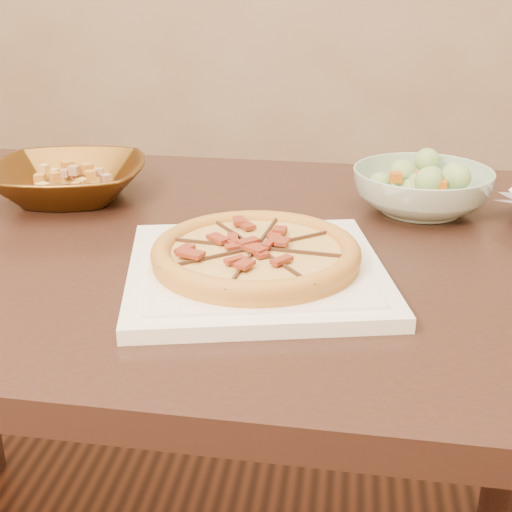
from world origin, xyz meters
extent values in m
cube|color=#2F1C18|center=(0.00, -0.12, 0.73)|extent=(1.34, 0.88, 0.04)
cube|color=white|center=(0.13, -0.26, 0.76)|extent=(0.37, 0.37, 0.02)
cube|color=white|center=(0.13, -0.26, 0.77)|extent=(0.31, 0.31, 0.00)
cylinder|color=gold|center=(0.13, -0.26, 0.78)|extent=(0.25, 0.25, 0.01)
torus|color=gold|center=(0.13, -0.26, 0.79)|extent=(0.25, 0.25, 0.03)
cylinder|color=#DFC973|center=(0.13, -0.26, 0.79)|extent=(0.20, 0.20, 0.01)
cube|color=#3B2416|center=(0.13, -0.26, 0.79)|extent=(0.03, 0.25, 0.01)
cube|color=#3B2416|center=(0.13, -0.26, 0.79)|extent=(0.16, 0.20, 0.01)
cube|color=#3B2416|center=(0.13, -0.26, 0.79)|extent=(0.25, 0.03, 0.01)
cube|color=#3B2416|center=(0.13, -0.26, 0.79)|extent=(0.20, 0.16, 0.01)
cube|color=#9C4D2F|center=(0.15, -0.26, 0.79)|extent=(0.03, 0.02, 0.00)
cube|color=#9C4D2F|center=(0.17, -0.25, 0.79)|extent=(0.03, 0.02, 0.00)
cube|color=#9C4D2F|center=(0.19, -0.23, 0.79)|extent=(0.03, 0.02, 0.00)
cube|color=#9C4D2F|center=(0.15, -0.24, 0.79)|extent=(0.03, 0.03, 0.00)
cube|color=#9C4D2F|center=(0.15, -0.21, 0.79)|extent=(0.02, 0.03, 0.00)
cube|color=#9C4D2F|center=(0.15, -0.19, 0.79)|extent=(0.02, 0.03, 0.00)
cube|color=#9C4D2F|center=(0.13, -0.22, 0.79)|extent=(0.01, 0.02, 0.00)
cube|color=#9C4D2F|center=(0.11, -0.20, 0.79)|extent=(0.02, 0.03, 0.00)
cube|color=#9C4D2F|center=(0.09, -0.19, 0.79)|extent=(0.03, 0.03, 0.00)
cube|color=#9C4D2F|center=(0.10, -0.23, 0.79)|extent=(0.03, 0.03, 0.00)
cube|color=#9C4D2F|center=(0.07, -0.23, 0.79)|extent=(0.03, 0.02, 0.00)
cube|color=#9C4D2F|center=(0.11, -0.25, 0.79)|extent=(0.03, 0.02, 0.00)
cube|color=#9C4D2F|center=(0.08, -0.26, 0.79)|extent=(0.03, 0.02, 0.00)
cube|color=#9C4D2F|center=(0.07, -0.29, 0.79)|extent=(0.03, 0.02, 0.00)
cube|color=#9C4D2F|center=(0.11, -0.28, 0.79)|extent=(0.03, 0.03, 0.00)
cube|color=#9C4D2F|center=(0.10, -0.30, 0.79)|extent=(0.02, 0.03, 0.00)
cube|color=#9C4D2F|center=(0.11, -0.33, 0.79)|extent=(0.02, 0.03, 0.00)
cube|color=#9C4D2F|center=(0.13, -0.29, 0.79)|extent=(0.01, 0.02, 0.00)
cube|color=#9C4D2F|center=(0.15, -0.31, 0.79)|extent=(0.02, 0.03, 0.00)
cube|color=#9C4D2F|center=(0.14, -0.27, 0.79)|extent=(0.03, 0.03, 0.00)
cube|color=#9C4D2F|center=(0.16, -0.28, 0.79)|extent=(0.03, 0.03, 0.00)
cube|color=#9C4D2F|center=(0.19, -0.28, 0.79)|extent=(0.03, 0.02, 0.00)
imported|color=brown|center=(-0.21, 0.02, 0.78)|extent=(0.28, 0.28, 0.06)
cube|color=tan|center=(-0.21, 0.02, 0.82)|extent=(0.03, 0.03, 0.03)
cube|color=#C57A2B|center=(-0.20, 0.02, 0.82)|extent=(0.03, 0.03, 0.03)
cube|color=#ECBC5A|center=(-0.19, 0.03, 0.82)|extent=(0.03, 0.03, 0.03)
cube|color=tan|center=(-0.19, 0.06, 0.82)|extent=(0.03, 0.03, 0.03)
cube|color=#C57A2B|center=(-0.21, 0.02, 0.82)|extent=(0.03, 0.03, 0.03)
cube|color=#ECBC5A|center=(-0.21, 0.04, 0.82)|extent=(0.03, 0.03, 0.03)
cube|color=tan|center=(-0.23, 0.06, 0.82)|extent=(0.03, 0.03, 0.03)
cube|color=#C57A2B|center=(-0.21, 0.02, 0.82)|extent=(0.03, 0.03, 0.03)
cube|color=#ECBC5A|center=(-0.23, 0.03, 0.82)|extent=(0.03, 0.03, 0.03)
cube|color=tan|center=(-0.25, 0.03, 0.82)|extent=(0.03, 0.03, 0.03)
cube|color=#C57A2B|center=(-0.26, 0.02, 0.82)|extent=(0.03, 0.03, 0.03)
cube|color=#ECBC5A|center=(-0.22, 0.01, 0.82)|extent=(0.03, 0.03, 0.03)
cube|color=tan|center=(-0.24, 0.00, 0.82)|extent=(0.03, 0.03, 0.03)
cube|color=#C57A2B|center=(-0.24, -0.02, 0.82)|extent=(0.03, 0.03, 0.03)
cube|color=#ECBC5A|center=(-0.21, 0.01, 0.82)|extent=(0.03, 0.03, 0.03)
cube|color=tan|center=(-0.21, 0.00, 0.82)|extent=(0.03, 0.03, 0.03)
cube|color=#C57A2B|center=(-0.20, -0.02, 0.82)|extent=(0.03, 0.03, 0.03)
cube|color=#ECBC5A|center=(-0.18, -0.03, 0.82)|extent=(0.03, 0.03, 0.03)
cube|color=tan|center=(-0.20, 0.01, 0.82)|extent=(0.03, 0.03, 0.03)
cube|color=#C57A2B|center=(-0.19, 0.01, 0.82)|extent=(0.03, 0.03, 0.03)
imported|color=#AFCAB8|center=(0.35, 0.03, 0.78)|extent=(0.25, 0.25, 0.07)
sphere|color=#9AC968|center=(0.35, 0.03, 0.83)|extent=(0.04, 0.04, 0.04)
sphere|color=#9AC968|center=(0.36, 0.04, 0.83)|extent=(0.04, 0.04, 0.04)
sphere|color=#9AC968|center=(0.37, 0.06, 0.83)|extent=(0.04, 0.04, 0.04)
sphere|color=#9AC968|center=(0.35, 0.04, 0.83)|extent=(0.04, 0.04, 0.04)
sphere|color=#9AC968|center=(0.34, 0.06, 0.83)|extent=(0.04, 0.04, 0.04)
sphere|color=#9AC968|center=(0.35, 0.03, 0.83)|extent=(0.04, 0.04, 0.04)
sphere|color=#9AC968|center=(0.33, 0.04, 0.83)|extent=(0.04, 0.04, 0.04)
sphere|color=#9AC968|center=(0.30, 0.03, 0.83)|extent=(0.04, 0.04, 0.04)
sphere|color=#9AC968|center=(0.33, 0.03, 0.83)|extent=(0.04, 0.04, 0.04)
sphere|color=#9AC968|center=(0.33, 0.00, 0.83)|extent=(0.04, 0.04, 0.04)
sphere|color=#9AC968|center=(0.35, 0.03, 0.83)|extent=(0.04, 0.04, 0.04)
sphere|color=#9AC968|center=(0.35, 0.01, 0.83)|extent=(0.04, 0.04, 0.04)
sphere|color=#9AC968|center=(0.37, 0.00, 0.83)|extent=(0.04, 0.04, 0.04)
sphere|color=#9AC968|center=(0.36, 0.02, 0.83)|extent=(0.04, 0.04, 0.04)
cube|color=#CB5C0F|center=(0.37, 0.05, 0.83)|extent=(0.02, 0.02, 0.01)
cube|color=#CB5C0F|center=(0.32, 0.04, 0.83)|extent=(0.02, 0.02, 0.01)
cube|color=#CB5C0F|center=(0.35, 0.00, 0.83)|extent=(0.02, 0.02, 0.01)
camera|label=1|loc=(0.24, -1.04, 1.11)|focal=50.00mm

